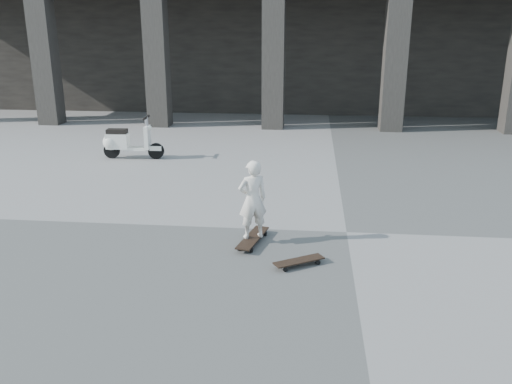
# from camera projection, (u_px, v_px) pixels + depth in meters

# --- Properties ---
(ground) EXTENTS (90.00, 90.00, 0.00)m
(ground) POSITION_uv_depth(u_px,v_px,m) (347.00, 232.00, 8.61)
(ground) COLOR #50504D
(ground) RESTS_ON ground
(colonnade) EXTENTS (28.00, 8.82, 6.00)m
(colonnade) POSITION_uv_depth(u_px,v_px,m) (330.00, 24.00, 20.72)
(colonnade) COLOR black
(colonnade) RESTS_ON ground
(longboard) EXTENTS (0.43, 0.97, 0.09)m
(longboard) POSITION_uv_depth(u_px,v_px,m) (253.00, 238.00, 8.17)
(longboard) COLOR black
(longboard) RESTS_ON ground
(skateboard_spare) EXTENTS (0.72, 0.54, 0.09)m
(skateboard_spare) POSITION_uv_depth(u_px,v_px,m) (299.00, 261.00, 7.42)
(skateboard_spare) COLOR black
(skateboard_spare) RESTS_ON ground
(child) EXTENTS (0.51, 0.44, 1.19)m
(child) POSITION_uv_depth(u_px,v_px,m) (253.00, 200.00, 7.99)
(child) COLOR silver
(child) RESTS_ON longboard
(scooter) EXTENTS (1.48, 0.48, 1.03)m
(scooter) POSITION_uv_depth(u_px,v_px,m) (123.00, 142.00, 13.04)
(scooter) COLOR black
(scooter) RESTS_ON ground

